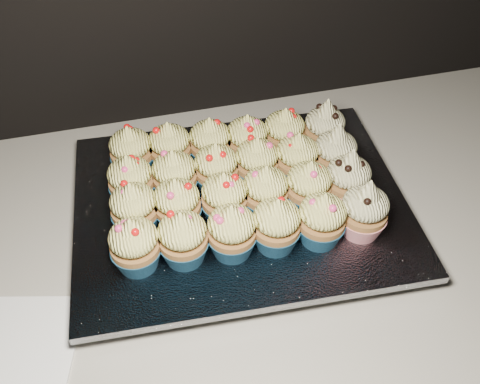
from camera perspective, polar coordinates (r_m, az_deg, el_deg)
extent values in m
cube|color=black|center=(1.19, 8.68, -17.48)|extent=(2.40, 0.60, 0.86)
cube|color=beige|center=(0.83, 12.02, -2.76)|extent=(2.44, 0.64, 0.04)
cube|color=black|center=(0.77, 0.00, -2.04)|extent=(0.45, 0.35, 0.02)
cube|color=silver|center=(0.76, 0.00, -1.17)|extent=(0.49, 0.39, 0.01)
cone|color=navy|center=(0.68, -10.89, -6.79)|extent=(0.06, 0.06, 0.03)
ellipsoid|color=#FFF680|center=(0.66, -11.34, -4.73)|extent=(0.06, 0.06, 0.04)
cone|color=#FFF680|center=(0.64, -11.62, -3.39)|extent=(0.03, 0.03, 0.02)
cone|color=navy|center=(0.68, -5.95, -6.17)|extent=(0.06, 0.06, 0.03)
ellipsoid|color=#FFF680|center=(0.65, -6.20, -4.07)|extent=(0.06, 0.06, 0.04)
cone|color=#FFF680|center=(0.64, -6.36, -2.72)|extent=(0.03, 0.03, 0.02)
cone|color=navy|center=(0.69, -0.86, -5.48)|extent=(0.06, 0.06, 0.03)
ellipsoid|color=#FFF680|center=(0.66, -0.89, -3.37)|extent=(0.06, 0.06, 0.04)
cone|color=#FFF680|center=(0.64, -0.92, -2.00)|extent=(0.03, 0.03, 0.02)
cone|color=navy|center=(0.69, 3.81, -4.78)|extent=(0.06, 0.06, 0.03)
ellipsoid|color=#FFF680|center=(0.67, 3.96, -2.67)|extent=(0.06, 0.06, 0.04)
cone|color=#FFF680|center=(0.65, 4.06, -1.30)|extent=(0.03, 0.03, 0.02)
cone|color=navy|center=(0.71, 8.51, -4.17)|extent=(0.06, 0.06, 0.03)
ellipsoid|color=#FFF680|center=(0.68, 8.84, -2.07)|extent=(0.06, 0.06, 0.04)
cone|color=#FFF680|center=(0.66, 9.06, -0.71)|extent=(0.03, 0.03, 0.02)
cone|color=red|center=(0.73, 12.80, -3.29)|extent=(0.06, 0.06, 0.03)
ellipsoid|color=beige|center=(0.70, 13.29, -1.21)|extent=(0.06, 0.06, 0.04)
cone|color=beige|center=(0.68, 13.67, 0.43)|extent=(0.03, 0.03, 0.03)
cone|color=navy|center=(0.72, -10.95, -3.02)|extent=(0.06, 0.06, 0.03)
ellipsoid|color=#FFF680|center=(0.70, -11.37, -0.93)|extent=(0.06, 0.06, 0.04)
cone|color=#FFF680|center=(0.68, -11.64, 0.42)|extent=(0.03, 0.03, 0.02)
cone|color=navy|center=(0.72, -6.54, -2.60)|extent=(0.06, 0.06, 0.03)
ellipsoid|color=#FFF680|center=(0.69, -6.79, -0.48)|extent=(0.06, 0.06, 0.04)
cone|color=#FFF680|center=(0.68, -6.96, 0.89)|extent=(0.03, 0.03, 0.02)
cone|color=navy|center=(0.72, -1.63, -1.95)|extent=(0.06, 0.06, 0.03)
ellipsoid|color=#FFF680|center=(0.70, -1.69, 0.18)|extent=(0.06, 0.06, 0.04)
cone|color=#FFF680|center=(0.68, -1.73, 1.56)|extent=(0.03, 0.03, 0.02)
cone|color=navy|center=(0.73, 2.66, -1.25)|extent=(0.06, 0.06, 0.03)
ellipsoid|color=#FFF680|center=(0.71, 2.76, 0.88)|extent=(0.06, 0.06, 0.04)
cone|color=#FFF680|center=(0.69, 2.83, 2.26)|extent=(0.03, 0.03, 0.02)
cone|color=navy|center=(0.74, 7.15, -0.72)|extent=(0.06, 0.06, 0.03)
ellipsoid|color=#FFF680|center=(0.72, 7.42, 1.40)|extent=(0.06, 0.06, 0.04)
cone|color=#FFF680|center=(0.70, 7.59, 2.76)|extent=(0.03, 0.03, 0.02)
cone|color=red|center=(0.76, 11.18, 0.02)|extent=(0.06, 0.06, 0.03)
ellipsoid|color=beige|center=(0.74, 11.58, 2.11)|extent=(0.06, 0.06, 0.04)
cone|color=beige|center=(0.72, 11.90, 3.74)|extent=(0.03, 0.03, 0.03)
cone|color=navy|center=(0.76, -11.32, -0.08)|extent=(0.06, 0.06, 0.03)
ellipsoid|color=#FFF680|center=(0.74, -11.73, 2.01)|extent=(0.06, 0.06, 0.04)
cone|color=#FFF680|center=(0.72, -11.99, 3.35)|extent=(0.03, 0.03, 0.02)
cone|color=navy|center=(0.76, -6.83, 0.44)|extent=(0.06, 0.06, 0.03)
ellipsoid|color=#FFF680|center=(0.73, -7.08, 2.56)|extent=(0.06, 0.06, 0.04)
cone|color=#FFF680|center=(0.72, -7.24, 3.91)|extent=(0.03, 0.03, 0.02)
cone|color=navy|center=(0.77, -2.47, 1.23)|extent=(0.06, 0.06, 0.03)
ellipsoid|color=#FFF680|center=(0.74, -2.56, 3.35)|extent=(0.06, 0.06, 0.04)
cone|color=#FFF680|center=(0.72, -2.62, 4.71)|extent=(0.03, 0.03, 0.02)
cone|color=navy|center=(0.77, 1.76, 1.88)|extent=(0.06, 0.06, 0.03)
ellipsoid|color=#FFF680|center=(0.75, 1.83, 4.01)|extent=(0.06, 0.06, 0.04)
cone|color=#FFF680|center=(0.73, 1.87, 5.36)|extent=(0.03, 0.03, 0.02)
cone|color=navy|center=(0.78, 5.95, 2.29)|extent=(0.06, 0.06, 0.03)
ellipsoid|color=#FFF680|center=(0.76, 6.16, 4.40)|extent=(0.06, 0.06, 0.04)
cone|color=#FFF680|center=(0.74, 6.29, 5.75)|extent=(0.03, 0.03, 0.02)
cone|color=red|center=(0.80, 9.88, 2.75)|extent=(0.06, 0.06, 0.03)
ellipsoid|color=beige|center=(0.77, 10.22, 4.84)|extent=(0.06, 0.06, 0.04)
cone|color=beige|center=(0.76, 10.49, 6.45)|extent=(0.03, 0.03, 0.03)
cone|color=navy|center=(0.81, -11.28, 3.00)|extent=(0.06, 0.06, 0.03)
ellipsoid|color=#FFF680|center=(0.78, -11.67, 5.07)|extent=(0.06, 0.06, 0.04)
cone|color=#FFF680|center=(0.77, -11.91, 6.38)|extent=(0.03, 0.03, 0.02)
cone|color=navy|center=(0.81, -7.33, 3.49)|extent=(0.06, 0.06, 0.03)
ellipsoid|color=#FFF680|center=(0.78, -7.58, 5.58)|extent=(0.06, 0.06, 0.04)
cone|color=#FFF680|center=(0.77, -7.74, 6.91)|extent=(0.03, 0.03, 0.02)
cone|color=navy|center=(0.81, -3.12, 3.99)|extent=(0.06, 0.06, 0.03)
ellipsoid|color=#FFF680|center=(0.78, -3.23, 6.09)|extent=(0.06, 0.06, 0.04)
cone|color=#FFF680|center=(0.77, -3.30, 7.42)|extent=(0.03, 0.03, 0.02)
cone|color=navy|center=(0.81, 0.74, 4.34)|extent=(0.06, 0.06, 0.03)
ellipsoid|color=#FFF680|center=(0.79, 0.77, 6.44)|extent=(0.06, 0.06, 0.04)
cone|color=#FFF680|center=(0.77, 0.79, 7.77)|extent=(0.03, 0.03, 0.02)
cone|color=navy|center=(0.83, 4.63, 5.02)|extent=(0.06, 0.06, 0.03)
ellipsoid|color=#FFF680|center=(0.80, 4.79, 7.10)|extent=(0.06, 0.06, 0.04)
cone|color=#FFF680|center=(0.79, 4.89, 8.42)|extent=(0.03, 0.03, 0.02)
cone|color=red|center=(0.84, 8.80, 5.38)|extent=(0.06, 0.06, 0.03)
ellipsoid|color=beige|center=(0.82, 9.09, 7.43)|extent=(0.06, 0.06, 0.04)
cone|color=beige|center=(0.80, 9.32, 9.02)|extent=(0.03, 0.03, 0.03)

